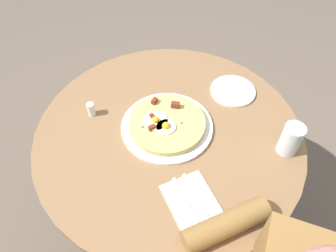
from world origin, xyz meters
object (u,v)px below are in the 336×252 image
object	(u,v)px
dining_table	(169,159)
breakfast_pizza	(166,123)
knife	(197,198)
salt_shaker	(91,109)
bread_plate	(233,91)
water_glass	(291,139)
fork	(186,202)
pizza_plate	(167,126)

from	to	relation	value
dining_table	breakfast_pizza	xyz separation A→B (m)	(-0.01, -0.02, 0.20)
knife	salt_shaker	distance (m)	0.51
bread_plate	water_glass	bearing A→B (deg)	47.89
fork	bread_plate	bearing A→B (deg)	132.50
pizza_plate	water_glass	distance (m)	0.42
dining_table	salt_shaker	bearing A→B (deg)	-85.51
bread_plate	salt_shaker	world-z (taller)	salt_shaker
fork	dining_table	bearing A→B (deg)	165.82
knife	water_glass	world-z (taller)	water_glass
knife	water_glass	bearing A→B (deg)	95.52
fork	salt_shaker	distance (m)	0.49
fork	water_glass	world-z (taller)	water_glass
salt_shaker	knife	bearing A→B (deg)	67.69
dining_table	water_glass	xyz separation A→B (m)	(-0.07, 0.40, 0.23)
fork	knife	world-z (taller)	same
water_glass	salt_shaker	xyz separation A→B (m)	(0.09, -0.70, -0.03)
water_glass	salt_shaker	bearing A→B (deg)	-82.67
knife	salt_shaker	world-z (taller)	salt_shaker
pizza_plate	breakfast_pizza	distance (m)	0.02
water_glass	knife	bearing A→B (deg)	-39.25
breakfast_pizza	water_glass	world-z (taller)	water_glass
bread_plate	knife	size ratio (longest dim) A/B	0.98
breakfast_pizza	bread_plate	size ratio (longest dim) A/B	1.54
salt_shaker	breakfast_pizza	bearing A→B (deg)	97.67
water_glass	pizza_plate	bearing A→B (deg)	-82.97
breakfast_pizza	water_glass	distance (m)	0.42
dining_table	pizza_plate	world-z (taller)	pizza_plate
breakfast_pizza	knife	world-z (taller)	breakfast_pizza
breakfast_pizza	knife	size ratio (longest dim) A/B	1.52
pizza_plate	fork	world-z (taller)	pizza_plate
pizza_plate	bread_plate	xyz separation A→B (m)	(-0.26, 0.18, -0.00)
pizza_plate	knife	world-z (taller)	pizza_plate
breakfast_pizza	water_glass	size ratio (longest dim) A/B	2.32
fork	water_glass	size ratio (longest dim) A/B	1.53
pizza_plate	salt_shaker	world-z (taller)	salt_shaker
knife	water_glass	distance (m)	0.37
dining_table	water_glass	distance (m)	0.47
knife	water_glass	xyz separation A→B (m)	(-0.28, 0.23, 0.05)
knife	dining_table	bearing A→B (deg)	173.12
salt_shaker	bread_plate	bearing A→B (deg)	123.14
breakfast_pizza	knife	bearing A→B (deg)	38.88
breakfast_pizza	salt_shaker	world-z (taller)	breakfast_pizza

